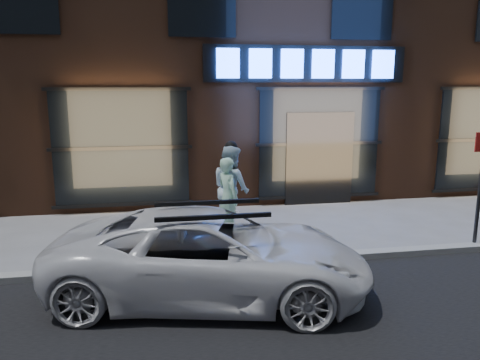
% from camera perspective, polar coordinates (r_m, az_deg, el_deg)
% --- Properties ---
extents(ground, '(90.00, 90.00, 0.00)m').
position_cam_1_polar(ground, '(9.17, 17.64, -8.82)').
color(ground, slate).
rests_on(ground, ground).
extents(curb, '(60.00, 0.25, 0.12)m').
position_cam_1_polar(curb, '(9.15, 17.67, -8.47)').
color(curb, gray).
rests_on(curb, ground).
extents(storefront_building, '(30.20, 8.28, 10.30)m').
position_cam_1_polar(storefront_building, '(16.22, 5.07, 18.83)').
color(storefront_building, '#54301E').
rests_on(storefront_building, ground).
extents(man_bowtie, '(0.59, 0.71, 1.66)m').
position_cam_1_polar(man_bowtie, '(9.65, -1.46, -2.10)').
color(man_bowtie, '#A9DFBA').
rests_on(man_bowtie, ground).
extents(man_cap, '(0.99, 1.10, 1.86)m').
position_cam_1_polar(man_cap, '(10.01, -1.08, -0.99)').
color(man_cap, silver).
rests_on(man_cap, ground).
extents(white_suv, '(5.01, 3.08, 1.30)m').
position_cam_1_polar(white_suv, '(6.99, -3.54, -9.12)').
color(white_suv, silver).
rests_on(white_suv, ground).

